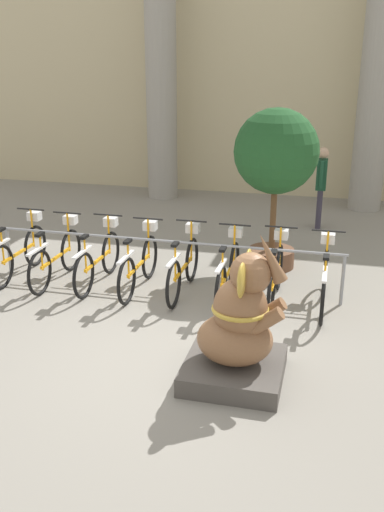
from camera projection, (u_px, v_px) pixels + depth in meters
ground_plane at (173, 354)px, 6.82m from camera, size 60.00×60.00×0.00m
building_facade at (270, 71)px, 13.67m from camera, size 20.00×0.20×6.00m
column_left at (161, 88)px, 13.45m from camera, size 0.91×0.91×5.16m
column_right at (376, 91)px, 12.33m from camera, size 0.91×0.91×5.16m
bike_rack at (164, 248)px, 8.55m from camera, size 5.36×0.05×0.77m
bicycle_0 at (20, 251)px, 9.10m from camera, size 0.48×1.74×1.00m
bicycle_1 at (57, 256)px, 8.89m from camera, size 0.48×1.74×1.00m
bicycle_2 at (99, 259)px, 8.77m from camera, size 0.48×1.74×1.00m
bicycle_3 at (139, 264)px, 8.57m from camera, size 0.48×1.74×1.00m
bicycle_4 at (184, 267)px, 8.45m from camera, size 0.48×1.74×1.00m
bicycle_5 at (228, 272)px, 8.25m from camera, size 0.48×1.74×1.00m
bicycle_6 at (276, 275)px, 8.14m from camera, size 0.48×1.74×1.00m
bicycle_7 at (324, 280)px, 7.96m from camera, size 0.48×1.74×1.00m
elephant_statue at (238, 332)px, 6.10m from camera, size 1.07×1.07×1.72m
person_pedestrian at (321, 180)px, 11.46m from camera, size 0.22×0.47×1.65m
potted_tree at (276, 159)px, 9.03m from camera, size 1.35×1.35×2.62m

